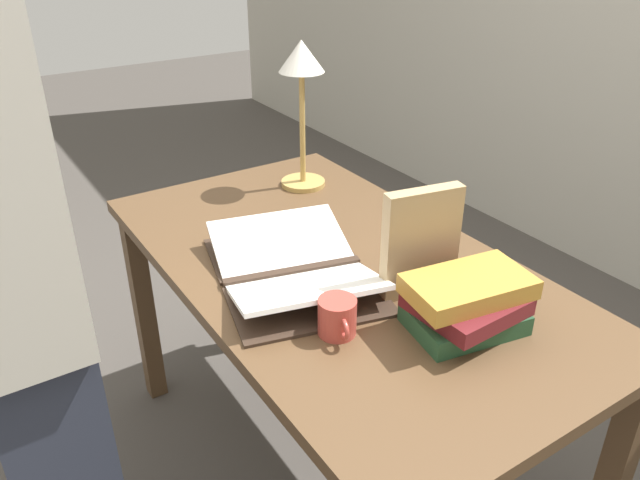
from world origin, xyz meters
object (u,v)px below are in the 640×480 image
Objects in this scene: book_stack_tall at (466,303)px; book_standing_upright at (421,243)px; coffee_mug at (337,317)px; person_reader at (20,317)px; reading_lamp at (302,79)px; open_book at (293,268)px.

book_standing_upright is at bearing 177.17° from book_stack_tall.
book_standing_upright is 2.41× the size of coffee_mug.
coffee_mug is (-0.13, -0.25, -0.02)m from book_stack_tall.
book_stack_tall is 0.16× the size of person_reader.
person_reader is (-0.38, -0.82, 0.06)m from book_stack_tall.
reading_lamp reaches higher than book_stack_tall.
open_book is at bearing -34.32° from reading_lamp.
book_standing_upright is 0.57× the size of reading_lamp.
reading_lamp reaches higher than open_book.
book_standing_upright is at bearing -9.20° from reading_lamp.
person_reader is (-0.21, -0.83, -0.01)m from book_standing_upright.
book_stack_tall is at bearing 41.52° from open_book.
reading_lamp is at bearing 153.40° from coffee_mug.
reading_lamp is 0.88m from coffee_mug.
open_book is 0.33m from book_standing_upright.
coffee_mug is 0.63m from person_reader.
person_reader is at bearing -112.93° from coffee_mug.
coffee_mug is at bearing -26.60° from reading_lamp.
reading_lamp reaches higher than coffee_mug.
open_book is 0.32× the size of person_reader.
coffee_mug is 0.06× the size of person_reader.
book_stack_tall reaches higher than open_book.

